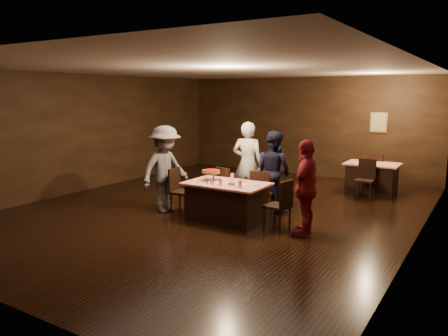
{
  "coord_description": "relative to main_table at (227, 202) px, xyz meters",
  "views": [
    {
      "loc": [
        5.01,
        -7.76,
        2.5
      ],
      "look_at": [
        0.37,
        -0.31,
        1.0
      ],
      "focal_mm": 35.0,
      "sensor_mm": 36.0,
      "label": 1
    }
  ],
  "objects": [
    {
      "name": "room",
      "position": [
        -0.61,
        0.62,
        1.75
      ],
      "size": [
        10.0,
        10.04,
        3.02
      ],
      "color": "black",
      "rests_on": "ground"
    },
    {
      "name": "main_table",
      "position": [
        0.0,
        0.0,
        0.0
      ],
      "size": [
        1.6,
        1.0,
        0.77
      ],
      "primitive_type": "cube",
      "color": "red",
      "rests_on": "ground"
    },
    {
      "name": "back_table",
      "position": [
        1.84,
        4.04,
        0.0
      ],
      "size": [
        1.3,
        0.9,
        0.77
      ],
      "primitive_type": "cube",
      "color": "red",
      "rests_on": "ground"
    },
    {
      "name": "chair_far_left",
      "position": [
        -0.4,
        0.75,
        0.09
      ],
      "size": [
        0.51,
        0.51,
        0.95
      ],
      "primitive_type": "cube",
      "rotation": [
        0.0,
        0.0,
        2.89
      ],
      "color": "black",
      "rests_on": "ground"
    },
    {
      "name": "chair_far_right",
      "position": [
        0.4,
        0.75,
        0.09
      ],
      "size": [
        0.51,
        0.51,
        0.95
      ],
      "primitive_type": "cube",
      "rotation": [
        0.0,
        0.0,
        3.38
      ],
      "color": "black",
      "rests_on": "ground"
    },
    {
      "name": "chair_end_left",
      "position": [
        -1.1,
        0.0,
        0.09
      ],
      "size": [
        0.46,
        0.46,
        0.95
      ],
      "primitive_type": "cube",
      "rotation": [
        0.0,
        0.0,
        1.68
      ],
      "color": "black",
      "rests_on": "ground"
    },
    {
      "name": "chair_end_right",
      "position": [
        1.1,
        0.0,
        0.09
      ],
      "size": [
        0.48,
        0.48,
        0.95
      ],
      "primitive_type": "cube",
      "rotation": [
        0.0,
        0.0,
        -1.71
      ],
      "color": "black",
      "rests_on": "ground"
    },
    {
      "name": "chair_back_near",
      "position": [
        1.84,
        3.34,
        0.09
      ],
      "size": [
        0.44,
        0.44,
        0.95
      ],
      "primitive_type": "cube",
      "rotation": [
        0.0,
        0.0,
        0.04
      ],
      "color": "black",
      "rests_on": "ground"
    },
    {
      "name": "chair_back_far",
      "position": [
        1.84,
        4.64,
        0.09
      ],
      "size": [
        0.49,
        0.49,
        0.95
      ],
      "primitive_type": "cube",
      "rotation": [
        0.0,
        0.0,
        2.96
      ],
      "color": "black",
      "rests_on": "ground"
    },
    {
      "name": "diner_white_jacket",
      "position": [
        -0.25,
        1.31,
        0.56
      ],
      "size": [
        0.77,
        0.59,
        1.89
      ],
      "primitive_type": "imported",
      "rotation": [
        0.0,
        0.0,
        3.36
      ],
      "color": "silver",
      "rests_on": "ground"
    },
    {
      "name": "diner_navy_hoodie",
      "position": [
        0.45,
        1.19,
        0.48
      ],
      "size": [
        1.0,
        0.88,
        1.73
      ],
      "primitive_type": "imported",
      "rotation": [
        0.0,
        0.0,
        2.83
      ],
      "color": "black",
      "rests_on": "ground"
    },
    {
      "name": "diner_grey_knit",
      "position": [
        -1.49,
        -0.07,
        0.53
      ],
      "size": [
        0.89,
        1.29,
        1.84
      ],
      "primitive_type": "imported",
      "rotation": [
        0.0,
        0.0,
        1.39
      ],
      "color": "#5E5D63",
      "rests_on": "ground"
    },
    {
      "name": "diner_red_shirt",
      "position": [
        1.64,
        0.01,
        0.47
      ],
      "size": [
        0.49,
        1.03,
        1.71
      ],
      "primitive_type": "imported",
      "rotation": [
        0.0,
        0.0,
        -1.5
      ],
      "color": "maroon",
      "rests_on": "ground"
    },
    {
      "name": "pizza_stand",
      "position": [
        -0.4,
        0.05,
        0.57
      ],
      "size": [
        0.38,
        0.38,
        0.22
      ],
      "color": "black",
      "rests_on": "main_table"
    },
    {
      "name": "plate_with_slice",
      "position": [
        0.25,
        -0.18,
        0.41
      ],
      "size": [
        0.25,
        0.25,
        0.06
      ],
      "color": "white",
      "rests_on": "main_table"
    },
    {
      "name": "plate_empty",
      "position": [
        0.55,
        0.15,
        0.39
      ],
      "size": [
        0.25,
        0.25,
        0.01
      ],
      "primitive_type": "cylinder",
      "color": "white",
      "rests_on": "main_table"
    },
    {
      "name": "glass_front_left",
      "position": [
        0.05,
        -0.3,
        0.46
      ],
      "size": [
        0.08,
        0.08,
        0.14
      ],
      "primitive_type": "cylinder",
      "color": "silver",
      "rests_on": "main_table"
    },
    {
      "name": "glass_front_right",
      "position": [
        0.45,
        -0.25,
        0.46
      ],
      "size": [
        0.08,
        0.08,
        0.14
      ],
      "primitive_type": "cylinder",
      "color": "silver",
      "rests_on": "main_table"
    },
    {
      "name": "glass_back",
      "position": [
        -0.05,
        0.3,
        0.46
      ],
      "size": [
        0.08,
        0.08,
        0.14
      ],
      "primitive_type": "cylinder",
      "color": "silver",
      "rests_on": "main_table"
    },
    {
      "name": "condiments",
      "position": [
        -0.18,
        -0.28,
        0.43
      ],
      "size": [
        0.17,
        0.1,
        0.09
      ],
      "color": "silver",
      "rests_on": "main_table"
    },
    {
      "name": "napkin_center",
      "position": [
        0.3,
        0.0,
        0.39
      ],
      "size": [
        0.19,
        0.19,
        0.01
      ],
      "primitive_type": "cube",
      "rotation": [
        0.0,
        0.0,
        0.21
      ],
      "color": "white",
      "rests_on": "main_table"
    },
    {
      "name": "napkin_left",
      "position": [
        -0.15,
        -0.05,
        0.39
      ],
      "size": [
        0.21,
        0.21,
        0.01
      ],
      "primitive_type": "cube",
      "rotation": [
        0.0,
        0.0,
        -0.35
      ],
      "color": "white",
      "rests_on": "main_table"
    }
  ]
}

